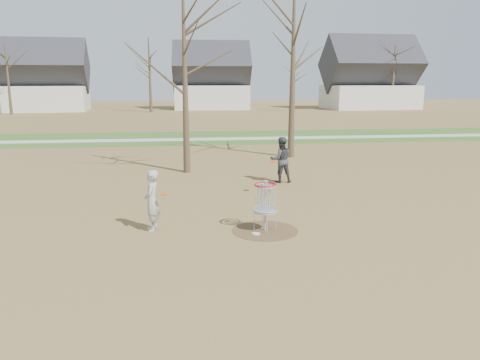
{
  "coord_description": "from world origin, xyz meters",
  "views": [
    {
      "loc": [
        -2.15,
        -11.94,
        4.02
      ],
      "look_at": [
        -0.5,
        1.5,
        1.1
      ],
      "focal_mm": 35.0,
      "sensor_mm": 36.0,
      "label": 1
    }
  ],
  "objects_px": {
    "player_standing": "(152,201)",
    "disc_grounded": "(256,234)",
    "player_throwing": "(281,160)",
    "disc_golf_basket": "(265,198)"
  },
  "relations": [
    {
      "from": "player_standing",
      "to": "disc_grounded",
      "type": "height_order",
      "value": "player_standing"
    },
    {
      "from": "player_throwing",
      "to": "disc_golf_basket",
      "type": "xyz_separation_m",
      "value": [
        -1.69,
        -5.98,
        0.01
      ]
    },
    {
      "from": "disc_grounded",
      "to": "disc_golf_basket",
      "type": "xyz_separation_m",
      "value": [
        0.29,
        0.29,
        0.89
      ]
    },
    {
      "from": "player_standing",
      "to": "disc_grounded",
      "type": "xyz_separation_m",
      "value": [
        2.73,
        -0.67,
        -0.81
      ]
    },
    {
      "from": "player_throwing",
      "to": "disc_grounded",
      "type": "distance_m",
      "value": 6.63
    },
    {
      "from": "disc_grounded",
      "to": "player_standing",
      "type": "bearing_deg",
      "value": 166.14
    },
    {
      "from": "player_standing",
      "to": "disc_golf_basket",
      "type": "height_order",
      "value": "player_standing"
    },
    {
      "from": "player_standing",
      "to": "disc_golf_basket",
      "type": "distance_m",
      "value": 3.05
    },
    {
      "from": "player_throwing",
      "to": "disc_grounded",
      "type": "height_order",
      "value": "player_throwing"
    },
    {
      "from": "disc_grounded",
      "to": "disc_golf_basket",
      "type": "relative_size",
      "value": 0.16
    }
  ]
}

